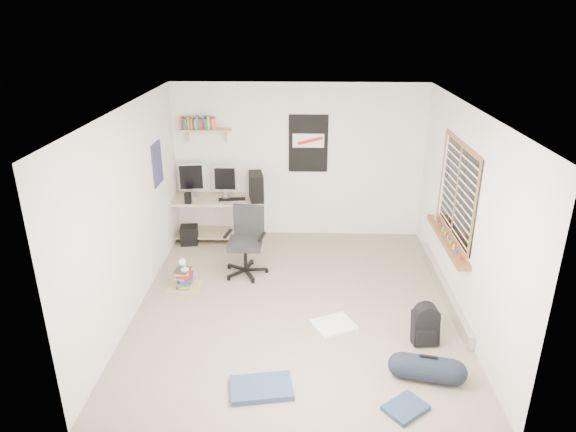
{
  "coord_description": "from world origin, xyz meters",
  "views": [
    {
      "loc": [
        0.08,
        -5.71,
        3.52
      ],
      "look_at": [
        -0.11,
        0.44,
        1.04
      ],
      "focal_mm": 32.0,
      "sensor_mm": 36.0,
      "label": 1
    }
  ],
  "objects_px": {
    "desk": "(216,218)",
    "duffel_bag": "(427,368)",
    "office_chair": "(245,242)",
    "backpack": "(425,328)",
    "book_stack": "(184,277)"
  },
  "relations": [
    {
      "from": "office_chair",
      "to": "duffel_bag",
      "type": "bearing_deg",
      "value": -35.66
    },
    {
      "from": "desk",
      "to": "backpack",
      "type": "relative_size",
      "value": 4.01
    },
    {
      "from": "duffel_bag",
      "to": "desk",
      "type": "bearing_deg",
      "value": 139.99
    },
    {
      "from": "office_chair",
      "to": "desk",
      "type": "bearing_deg",
      "value": 127.57
    },
    {
      "from": "desk",
      "to": "office_chair",
      "type": "distance_m",
      "value": 1.35
    },
    {
      "from": "desk",
      "to": "office_chair",
      "type": "xyz_separation_m",
      "value": [
        0.6,
        -1.21,
        0.12
      ]
    },
    {
      "from": "duffel_bag",
      "to": "office_chair",
      "type": "bearing_deg",
      "value": 145.12
    },
    {
      "from": "office_chair",
      "to": "backpack",
      "type": "distance_m",
      "value": 2.72
    },
    {
      "from": "desk",
      "to": "duffel_bag",
      "type": "xyz_separation_m",
      "value": [
        2.69,
        -3.42,
        -0.22
      ]
    },
    {
      "from": "desk",
      "to": "duffel_bag",
      "type": "height_order",
      "value": "desk"
    },
    {
      "from": "office_chair",
      "to": "backpack",
      "type": "relative_size",
      "value": 2.56
    },
    {
      "from": "backpack",
      "to": "duffel_bag",
      "type": "height_order",
      "value": "duffel_bag"
    },
    {
      "from": "duffel_bag",
      "to": "backpack",
      "type": "bearing_deg",
      "value": 91.95
    },
    {
      "from": "backpack",
      "to": "desk",
      "type": "bearing_deg",
      "value": 130.53
    },
    {
      "from": "book_stack",
      "to": "desk",
      "type": "bearing_deg",
      "value": 83.31
    }
  ]
}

